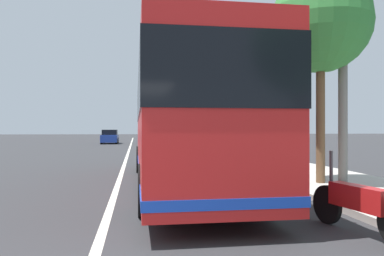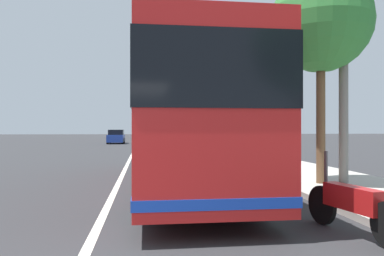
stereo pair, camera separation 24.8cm
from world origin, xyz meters
TOP-DOWN VIEW (x-y plane):
  - sidewalk_curb at (10.00, -6.34)m, footprint 110.00×3.60m
  - lane_divider_line at (10.00, 0.00)m, footprint 110.00×0.16m
  - coach_bus at (8.54, -1.82)m, footprint 11.23×2.54m
  - motorcycle_far_end at (3.26, -3.98)m, footprint 2.10×0.48m
  - car_behind_bus at (39.13, -2.45)m, footprint 4.07×1.82m
  - car_ahead_same_lane at (39.93, 2.34)m, footprint 4.32×1.81m
  - roadside_tree_mid_block at (7.69, -5.68)m, footprint 2.82×2.82m
  - utility_pole at (7.64, -6.33)m, footprint 0.25×0.25m

SIDE VIEW (x-z plane):
  - lane_divider_line at x=10.00m, z-range 0.00..0.01m
  - sidewalk_curb at x=10.00m, z-range 0.00..0.14m
  - motorcycle_far_end at x=3.26m, z-range -0.16..1.13m
  - car_behind_bus at x=39.13m, z-range -0.03..1.32m
  - car_ahead_same_lane at x=39.93m, z-range -0.03..1.50m
  - coach_bus at x=8.54m, z-range 0.27..3.73m
  - utility_pole at x=7.64m, z-range 0.00..8.02m
  - roadside_tree_mid_block at x=7.69m, z-range 1.60..7.66m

